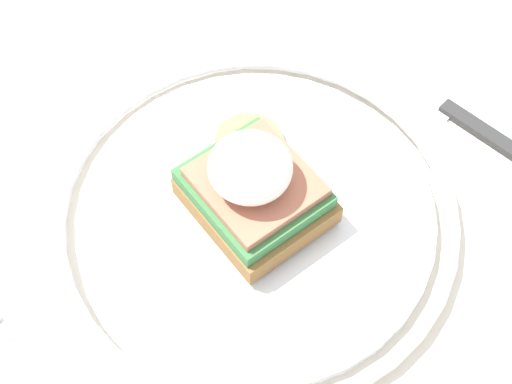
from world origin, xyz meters
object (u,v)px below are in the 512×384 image
Objects in this scene: fork at (19,359)px; sandwich at (254,185)px; knife at (448,110)px; plate at (256,212)px.

sandwich is at bearing -2.08° from fork.
sandwich reaches higher than fork.
sandwich is at bearing 174.34° from knife.
plate reaches higher than fork.
knife reaches higher than fork.
plate is at bearing 174.91° from knife.
knife is (0.18, -0.02, -0.01)m from plate.
sandwich reaches higher than plate.
plate is at bearing -2.65° from fork.
fork is 0.37m from knife.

